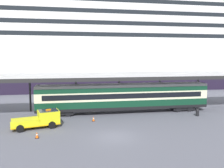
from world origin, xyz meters
TOP-DOWN VIEW (x-y plane):
  - ground_plane at (0.00, 0.00)m, footprint 400.00×400.00m
  - cruise_ship at (1.98, 42.52)m, footprint 137.51×25.46m
  - platform_canopy at (3.20, 10.59)m, footprint 46.62×6.21m
  - train_carriage at (3.20, 10.16)m, footprint 24.29×2.81m
  - service_truck at (-7.72, 4.62)m, footprint 5.53×3.21m
  - traffic_cone_near at (-7.60, 0.94)m, footprint 0.36×0.36m
  - traffic_cone_mid at (-1.54, 6.21)m, footprint 0.36×0.36m
  - quay_bollard at (12.57, 6.41)m, footprint 0.48×0.48m

SIDE VIEW (x-z plane):
  - ground_plane at x=0.00m, z-range 0.00..0.00m
  - traffic_cone_mid at x=-1.54m, z-range -0.01..0.61m
  - traffic_cone_near at x=-7.60m, z-range -0.01..0.63m
  - quay_bollard at x=12.57m, z-range 0.04..1.00m
  - service_truck at x=-7.72m, z-range -0.02..2.00m
  - train_carriage at x=3.20m, z-range 0.26..4.37m
  - platform_canopy at x=3.20m, z-range 2.53..8.08m
  - cruise_ship at x=1.98m, z-range -6.28..29.05m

